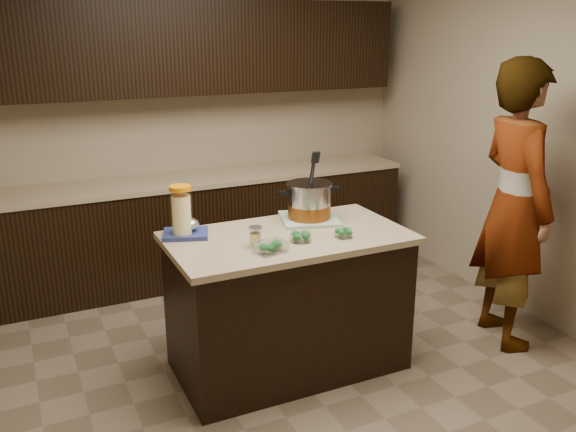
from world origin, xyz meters
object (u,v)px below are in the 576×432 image
object	(u,v)px
stock_pot	(309,203)
person	(514,206)
island	(288,302)
lemonade_pitcher	(181,214)

from	to	relation	value
stock_pot	person	size ratio (longest dim) A/B	0.22
island	lemonade_pitcher	size ratio (longest dim) A/B	4.63
stock_pot	person	bearing A→B (deg)	-13.46
lemonade_pitcher	person	xyz separation A→B (m)	(2.13, -0.51, -0.08)
island	stock_pot	bearing A→B (deg)	39.39
lemonade_pitcher	stock_pot	bearing A→B (deg)	-1.37
lemonade_pitcher	person	distance (m)	2.19
island	stock_pot	xyz separation A→B (m)	(0.25, 0.21, 0.57)
person	lemonade_pitcher	bearing A→B (deg)	90.62
island	lemonade_pitcher	world-z (taller)	lemonade_pitcher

